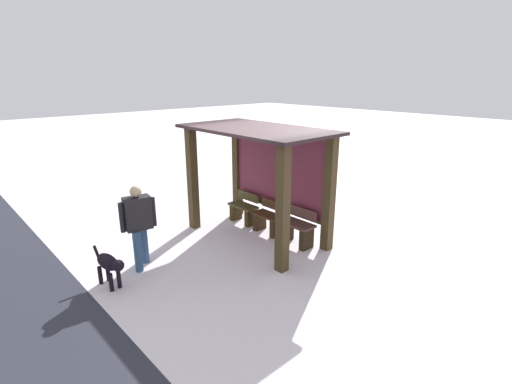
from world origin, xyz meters
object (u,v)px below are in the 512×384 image
Objects in this scene: bench_left_inside at (244,210)px; bench_right_inside at (297,230)px; person_walking at (138,221)px; bench_center_inside at (269,220)px; dog at (109,264)px; bus_shelter at (264,162)px.

bench_left_inside is 0.98× the size of bench_right_inside.
bench_center_inside is at bearing 81.11° from person_walking.
person_walking is 1.79× the size of dog.
bench_center_inside is (0.85, 0.00, -0.01)m from bench_left_inside.
bench_right_inside is at bearing 10.60° from bus_shelter.
bench_center_inside is 0.85m from bench_right_inside.
bench_left_inside is (-0.85, 0.16, -1.34)m from bus_shelter.
bus_shelter reaches higher than bench_right_inside.
person_walking is 0.92m from dog.
person_walking is (-1.29, -2.83, 0.58)m from bench_right_inside.
bench_right_inside is (0.85, 0.16, -1.32)m from bus_shelter.
bench_left_inside is 0.86× the size of dog.
bus_shelter is 2.80m from person_walking.
bench_left_inside is at bearing -179.85° from bench_center_inside.
bus_shelter is at bearing -10.64° from bench_left_inside.
bus_shelter reaches higher than bench_left_inside.
dog is (-0.15, -3.54, 0.12)m from bench_center_inside.
person_walking reaches higher than bench_center_inside.
bus_shelter is at bearing -169.40° from bench_right_inside.
bench_left_inside is 1.69m from bench_right_inside.
bench_center_inside is at bearing 87.61° from dog.
bus_shelter reaches higher than person_walking.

